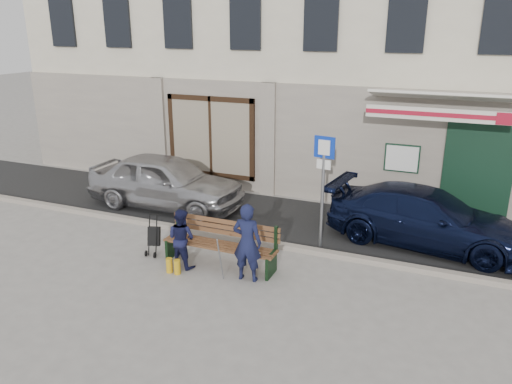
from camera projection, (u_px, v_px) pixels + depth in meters
The scene contains 11 objects.
ground at pixel (243, 276), 9.81m from camera, with size 80.00×80.00×0.00m, color #9E9991.
asphalt_lane at pixel (293, 222), 12.53m from camera, with size 60.00×3.20×0.01m, color #282828.
curb at pixel (271, 244), 11.11m from camera, with size 60.00×0.18×0.12m, color #9E9384.
building at pixel (352, 16), 15.64m from camera, with size 20.00×8.27×10.00m.
car_silver at pixel (166, 181), 13.35m from camera, with size 1.71×4.26×1.45m, color #AEAEB3.
car_navy at pixel (426, 218), 11.07m from camera, with size 1.77×4.36×1.27m, color black.
parking_sign at pixel (323, 175), 10.59m from camera, with size 0.46×0.11×2.50m.
bench at pixel (218, 244), 10.13m from camera, with size 2.40×1.17×0.98m.
man at pixel (247, 242), 9.44m from camera, with size 0.57×0.37×1.56m, color #141939.
woman at pixel (181, 238), 10.03m from camera, with size 0.60×0.47×1.24m, color #141638.
stroller at pixel (154, 237), 10.65m from camera, with size 0.31×0.40×0.88m.
Camera 1 is at (3.61, -8.01, 4.68)m, focal length 35.00 mm.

